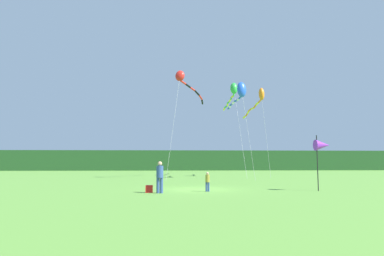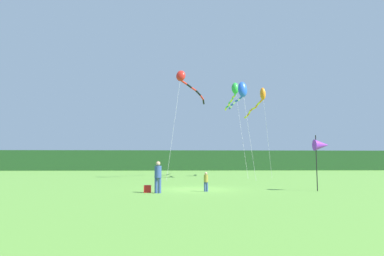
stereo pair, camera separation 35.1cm
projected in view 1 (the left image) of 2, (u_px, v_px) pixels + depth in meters
name	position (u px, v px, depth m)	size (l,w,h in m)	color
ground_plane	(197.00, 189.00, 21.86)	(120.00, 120.00, 0.00)	#5B9338
distant_treeline	(181.00, 160.00, 66.77)	(108.00, 2.77, 3.91)	#234C23
person_adult	(160.00, 175.00, 19.38)	(0.40, 0.40, 1.81)	#334C8C
person_child	(207.00, 181.00, 20.39)	(0.26, 0.26, 1.16)	#334C8C
cooler_box	(149.00, 189.00, 19.59)	(0.41, 0.32, 0.43)	red
banner_flag_pole	(322.00, 146.00, 20.98)	(0.90, 0.70, 3.43)	black
kite_green	(233.00, 91.00, 41.53)	(1.00, 10.33, 11.47)	#B2B2B2
kite_red	(184.00, 80.00, 36.31)	(4.35, 9.87, 11.45)	#B2B2B2
kite_blue	(241.00, 91.00, 35.79)	(1.57, 6.52, 10.27)	#B2B2B2
kite_orange	(259.00, 98.00, 39.65)	(1.53, 7.51, 10.35)	#B2B2B2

